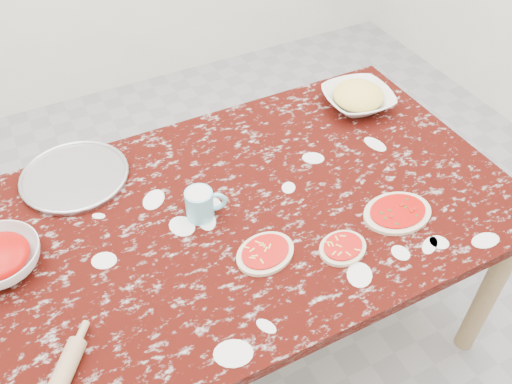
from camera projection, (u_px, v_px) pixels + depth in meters
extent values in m
plane|color=gray|center=(256.00, 332.00, 2.21)|extent=(4.00, 4.00, 0.00)
cube|color=black|center=(256.00, 208.00, 1.70)|extent=(1.60, 1.00, 0.04)
cube|color=#988156|center=(256.00, 221.00, 1.74)|extent=(1.50, 0.90, 0.08)
cylinder|color=#988156|center=(489.00, 290.00, 1.93)|extent=(0.07, 0.07, 0.71)
cylinder|color=#988156|center=(30.00, 270.00, 1.99)|extent=(0.07, 0.07, 0.71)
cylinder|color=#988156|center=(355.00, 154.00, 2.46)|extent=(0.07, 0.07, 0.71)
cylinder|color=#B2B2B7|center=(75.00, 177.00, 1.76)|extent=(0.39, 0.39, 0.01)
imported|color=white|center=(358.00, 99.00, 2.03)|extent=(0.28, 0.28, 0.06)
cylinder|color=#7ACFE5|center=(199.00, 205.00, 1.61)|extent=(0.08, 0.08, 0.10)
torus|color=#7ACFE5|center=(216.00, 202.00, 1.62)|extent=(0.07, 0.03, 0.07)
cylinder|color=silver|center=(199.00, 196.00, 1.59)|extent=(0.07, 0.07, 0.01)
ellipsoid|color=beige|center=(265.00, 253.00, 1.53)|extent=(0.21, 0.18, 0.01)
ellipsoid|color=red|center=(265.00, 252.00, 1.53)|extent=(0.17, 0.14, 0.00)
ellipsoid|color=beige|center=(343.00, 248.00, 1.55)|extent=(0.16, 0.14, 0.01)
ellipsoid|color=red|center=(343.00, 246.00, 1.54)|extent=(0.13, 0.12, 0.00)
ellipsoid|color=beige|center=(397.00, 213.00, 1.65)|extent=(0.23, 0.18, 0.01)
ellipsoid|color=red|center=(398.00, 211.00, 1.64)|extent=(0.19, 0.14, 0.00)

